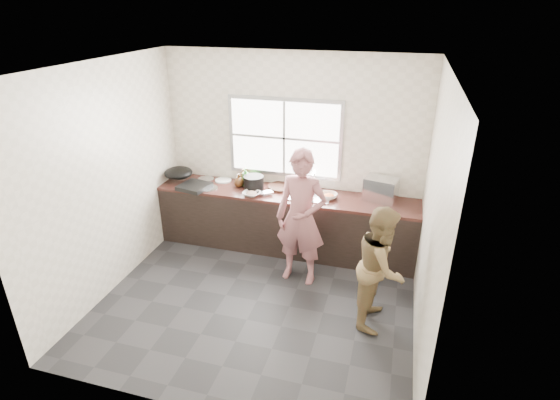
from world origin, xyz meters
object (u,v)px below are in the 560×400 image
(bottle_green, at_px, (246,177))
(glass_jar, at_px, (239,180))
(bowl_crabs, at_px, (329,196))
(pot_lid_left, at_px, (208,188))
(plate_food, at_px, (223,180))
(dish_rack, at_px, (381,189))
(woman, at_px, (301,222))
(black_pot, at_px, (254,183))
(cutting_board, at_px, (281,187))
(bowl_held, at_px, (308,199))
(person_side, at_px, (381,267))
(bottle_brown_short, at_px, (239,181))
(burner, at_px, (194,186))
(bowl_mince, at_px, (251,194))
(pot_lid_right, at_px, (206,179))
(bottle_brown_tall, at_px, (244,176))
(wok, at_px, (178,173))

(bottle_green, distance_m, glass_jar, 0.16)
(bowl_crabs, height_order, pot_lid_left, bowl_crabs)
(plate_food, relative_size, dish_rack, 0.58)
(pot_lid_left, bearing_deg, woman, -20.09)
(glass_jar, height_order, dish_rack, dish_rack)
(woman, distance_m, pot_lid_left, 1.56)
(black_pot, bearing_deg, woman, -39.03)
(cutting_board, xyz_separation_m, bowl_held, (0.46, -0.32, 0.01))
(person_side, height_order, cutting_board, person_side)
(plate_food, relative_size, bottle_brown_short, 1.35)
(woman, height_order, burner, woman)
(person_side, distance_m, black_pot, 2.23)
(black_pot, relative_size, bottle_brown_short, 1.58)
(bowl_mince, xyz_separation_m, black_pot, (-0.04, 0.21, 0.07))
(person_side, height_order, burner, person_side)
(bottle_brown_short, distance_m, pot_lid_right, 0.59)
(dish_rack, bearing_deg, bottle_brown_short, -165.22)
(bowl_mince, xyz_separation_m, bottle_brown_short, (-0.27, 0.26, 0.06))
(person_side, xyz_separation_m, glass_jar, (-2.12, 1.37, 0.22))
(bowl_held, height_order, plate_food, bowl_held)
(bowl_mince, xyz_separation_m, bottle_brown_tall, (-0.27, 0.44, 0.07))
(person_side, distance_m, bowl_held, 1.49)
(pot_lid_right, bearing_deg, plate_food, 1.81)
(bottle_brown_tall, bearing_deg, person_side, -35.02)
(bowl_crabs, relative_size, bottle_brown_short, 1.04)
(cutting_board, distance_m, bottle_green, 0.52)
(bowl_crabs, bearing_deg, woman, -108.15)
(bowl_held, relative_size, glass_jar, 2.00)
(plate_food, bearing_deg, black_pot, -18.56)
(pot_lid_right, bearing_deg, bowl_held, -11.99)
(bowl_mince, xyz_separation_m, bowl_held, (0.77, 0.04, 0.00))
(cutting_board, distance_m, bottle_brown_short, 0.60)
(cutting_board, relative_size, bottle_green, 1.37)
(woman, xyz_separation_m, wok, (-1.98, 0.66, 0.19))
(black_pot, height_order, burner, black_pot)
(person_side, height_order, bowl_held, person_side)
(pot_lid_right, bearing_deg, bottle_brown_tall, 6.06)
(cutting_board, distance_m, pot_lid_left, 1.02)
(pot_lid_right, bearing_deg, pot_lid_left, -60.04)
(wok, distance_m, pot_lid_left, 0.54)
(person_side, height_order, glass_jar, person_side)
(black_pot, distance_m, burner, 0.84)
(burner, xyz_separation_m, pot_lid_left, (0.19, 0.05, -0.02))
(person_side, xyz_separation_m, plate_food, (-2.38, 1.40, 0.18))
(bottle_green, relative_size, pot_lid_right, 1.15)
(bottle_brown_tall, bearing_deg, pot_lid_left, -136.38)
(glass_jar, bearing_deg, wok, -169.15)
(bowl_mince, distance_m, pot_lid_left, 0.67)
(bowl_crabs, distance_m, dish_rack, 0.69)
(black_pot, relative_size, bottle_green, 1.02)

